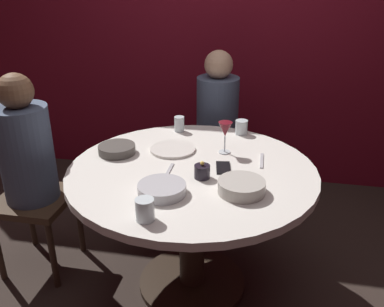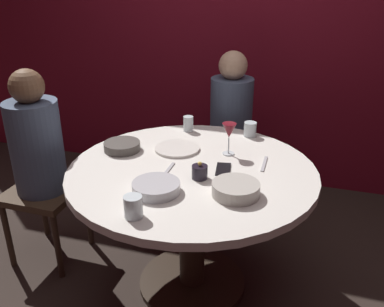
{
  "view_description": "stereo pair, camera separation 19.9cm",
  "coord_description": "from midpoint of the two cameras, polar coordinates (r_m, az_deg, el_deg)",
  "views": [
    {
      "loc": [
        0.36,
        -1.83,
        1.66
      ],
      "look_at": [
        0.0,
        0.0,
        0.82
      ],
      "focal_mm": 38.63,
      "sensor_mm": 36.0,
      "label": 1
    },
    {
      "loc": [
        0.56,
        -1.79,
        1.66
      ],
      "look_at": [
        0.0,
        0.0,
        0.82
      ],
      "focal_mm": 38.63,
      "sensor_mm": 36.0,
      "label": 2
    }
  ],
  "objects": [
    {
      "name": "cup_by_left_diner",
      "position": [
        2.54,
        1.73,
        4.09
      ],
      "size": [
        0.06,
        0.06,
        0.09
      ],
      "primitive_type": "cylinder",
      "color": "silver",
      "rests_on": "dining_table"
    },
    {
      "name": "dinner_plate",
      "position": [
        2.29,
        0.42,
        0.66
      ],
      "size": [
        0.25,
        0.25,
        0.01
      ],
      "primitive_type": "cylinder",
      "color": "silver",
      "rests_on": "dining_table"
    },
    {
      "name": "cup_near_candle",
      "position": [
        2.5,
        10.3,
        3.27
      ],
      "size": [
        0.07,
        0.07,
        0.09
      ],
      "primitive_type": "cylinder",
      "color": "silver",
      "rests_on": "dining_table"
    },
    {
      "name": "bowl_serving_large",
      "position": [
        1.85,
        -1.91,
        -4.76
      ],
      "size": [
        0.22,
        0.22,
        0.05
      ],
      "primitive_type": "cylinder",
      "color": "#B7B7BC",
      "rests_on": "dining_table"
    },
    {
      "name": "fork_near_plate",
      "position": [
        2.05,
        -0.6,
        -2.41
      ],
      "size": [
        0.02,
        0.18,
        0.01
      ],
      "primitive_type": "cube",
      "rotation": [
        0.0,
        0.0,
        0.01
      ],
      "color": "#B7B7BC",
      "rests_on": "dining_table"
    },
    {
      "name": "knife_near_plate",
      "position": [
        2.17,
        12.55,
        -1.46
      ],
      "size": [
        0.02,
        0.18,
        0.01
      ],
      "primitive_type": "cube",
      "rotation": [
        0.0,
        0.0,
        0.02
      ],
      "color": "#B7B7BC",
      "rests_on": "dining_table"
    },
    {
      "name": "wine_glass",
      "position": [
        2.2,
        7.73,
        2.92
      ],
      "size": [
        0.08,
        0.08,
        0.18
      ],
      "color": "silver",
      "rests_on": "dining_table"
    },
    {
      "name": "cell_phone",
      "position": [
        2.07,
        7.08,
        -2.23
      ],
      "size": [
        0.09,
        0.15,
        0.01
      ],
      "primitive_type": "cube",
      "rotation": [
        0.0,
        0.0,
        3.31
      ],
      "color": "black",
      "rests_on": "dining_table"
    },
    {
      "name": "seated_diner_back",
      "position": [
        2.92,
        7.37,
        5.19
      ],
      "size": [
        0.4,
        0.4,
        1.17
      ],
      "rotation": [
        0.0,
        0.0,
        4.71
      ],
      "color": "#3F2D1E",
      "rests_on": "ground"
    },
    {
      "name": "bowl_small_white",
      "position": [
        1.85,
        9.15,
        -4.95
      ],
      "size": [
        0.21,
        0.21,
        0.06
      ],
      "primitive_type": "cylinder",
      "color": "#B2ADA3",
      "rests_on": "dining_table"
    },
    {
      "name": "ground_plane",
      "position": [
        2.5,
        2.39,
        -17.53
      ],
      "size": [
        8.0,
        8.0,
        0.0
      ],
      "primitive_type": "plane",
      "color": "#2D231E"
    },
    {
      "name": "candle_holder",
      "position": [
        1.97,
        3.97,
        -2.62
      ],
      "size": [
        0.08,
        0.08,
        0.09
      ],
      "color": "black",
      "rests_on": "dining_table"
    },
    {
      "name": "seated_diner_left",
      "position": [
        2.46,
        -18.48,
        0.54
      ],
      "size": [
        0.4,
        0.4,
        1.18
      ],
      "rotation": [
        0.0,
        0.0,
        6.28
      ],
      "color": "#3F2D1E",
      "rests_on": "ground"
    },
    {
      "name": "bowl_salad_center",
      "position": [
        2.29,
        -7.2,
        0.96
      ],
      "size": [
        0.2,
        0.2,
        0.05
      ],
      "primitive_type": "cylinder",
      "color": "#4C4742",
      "rests_on": "dining_table"
    },
    {
      "name": "cup_by_right_diner",
      "position": [
        1.67,
        -4.72,
        -7.42
      ],
      "size": [
        0.08,
        0.08,
        0.09
      ],
      "primitive_type": "cylinder",
      "color": "silver",
      "rests_on": "dining_table"
    },
    {
      "name": "back_wall",
      "position": [
        3.35,
        9.79,
        17.62
      ],
      "size": [
        6.0,
        0.1,
        2.6
      ],
      "primitive_type": "cube",
      "color": "maroon",
      "rests_on": "ground"
    },
    {
      "name": "dining_table",
      "position": [
        2.16,
        2.65,
        -6.01
      ],
      "size": [
        1.26,
        1.26,
        0.74
      ],
      "color": "silver",
      "rests_on": "ground"
    }
  ]
}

